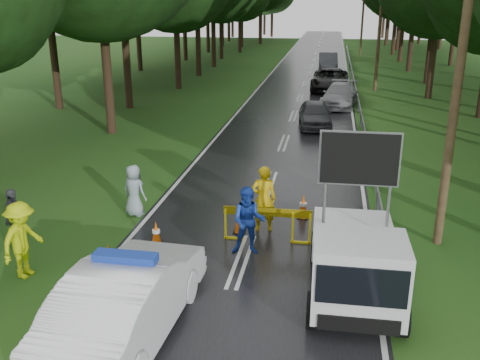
% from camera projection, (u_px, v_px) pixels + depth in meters
% --- Properties ---
extents(ground, '(160.00, 160.00, 0.00)m').
position_uv_depth(ground, '(242.00, 261.00, 13.87)').
color(ground, '#194A15').
rests_on(ground, ground).
extents(road, '(7.00, 140.00, 0.02)m').
position_uv_depth(road, '(305.00, 85.00, 41.84)').
color(road, black).
rests_on(road, ground).
extents(guardrail, '(0.12, 60.06, 0.70)m').
position_uv_depth(guardrail, '(354.00, 79.00, 40.77)').
color(guardrail, gray).
rests_on(guardrail, ground).
extents(utility_pole_near, '(1.40, 0.24, 10.00)m').
position_uv_depth(utility_pole_near, '(461.00, 58.00, 13.27)').
color(utility_pole_near, '#402E1E').
rests_on(utility_pole_near, ground).
extents(utility_pole_mid, '(1.40, 0.24, 10.00)m').
position_uv_depth(utility_pole_mid, '(380.00, 19.00, 37.51)').
color(utility_pole_mid, '#402E1E').
rests_on(utility_pole_mid, ground).
extents(utility_pole_far, '(1.40, 0.24, 10.00)m').
position_uv_depth(utility_pole_far, '(363.00, 10.00, 61.76)').
color(utility_pole_far, '#402E1E').
rests_on(utility_pole_far, ground).
extents(police_sedan, '(2.02, 5.13, 1.83)m').
position_uv_depth(police_sedan, '(129.00, 299.00, 10.58)').
color(police_sedan, white).
rests_on(police_sedan, ground).
extents(work_truck, '(2.07, 4.52, 3.58)m').
position_uv_depth(work_truck, '(356.00, 260.00, 11.85)').
color(work_truck, gray).
rests_on(work_truck, ground).
extents(barrier, '(2.45, 0.10, 1.01)m').
position_uv_depth(barrier, '(267.00, 216.00, 14.73)').
color(barrier, '#FFE90D').
rests_on(barrier, ground).
extents(officer, '(0.80, 0.60, 1.99)m').
position_uv_depth(officer, '(264.00, 199.00, 15.37)').
color(officer, '#E1B60C').
rests_on(officer, ground).
extents(civilian, '(0.95, 0.77, 1.86)m').
position_uv_depth(civilian, '(249.00, 221.00, 14.02)').
color(civilian, '#1A3EAE').
rests_on(civilian, ground).
extents(bystander_left, '(0.94, 1.36, 1.93)m').
position_uv_depth(bystander_left, '(22.00, 240.00, 12.84)').
color(bystander_left, '#B9D20B').
rests_on(bystander_left, ground).
extents(bystander_mid, '(0.60, 1.02, 1.63)m').
position_uv_depth(bystander_mid, '(14.00, 217.00, 14.54)').
color(bystander_mid, '#47494F').
rests_on(bystander_mid, ground).
extents(bystander_right, '(0.93, 0.76, 1.64)m').
position_uv_depth(bystander_right, '(134.00, 191.00, 16.54)').
color(bystander_right, '#8A9BA5').
rests_on(bystander_right, ground).
extents(queue_car_first, '(1.99, 4.15, 1.37)m').
position_uv_depth(queue_car_first, '(315.00, 114.00, 28.00)').
color(queue_car_first, '#393B40').
rests_on(queue_car_first, ground).
extents(queue_car_second, '(2.59, 5.04, 1.40)m').
position_uv_depth(queue_car_second, '(340.00, 95.00, 33.38)').
color(queue_car_second, '#989BA0').
rests_on(queue_car_second, ground).
extents(queue_car_third, '(2.76, 5.71, 1.57)m').
position_uv_depth(queue_car_third, '(330.00, 80.00, 39.06)').
color(queue_car_third, black).
rests_on(queue_car_third, ground).
extents(queue_car_fourth, '(1.86, 4.93, 1.61)m').
position_uv_depth(queue_car_fourth, '(328.00, 62.00, 49.86)').
color(queue_car_fourth, '#46484F').
rests_on(queue_car_fourth, ground).
extents(cone_near_left, '(0.33, 0.33, 0.71)m').
position_uv_depth(cone_near_left, '(109.00, 257.00, 13.34)').
color(cone_near_left, black).
rests_on(cone_near_left, ground).
extents(cone_center, '(0.37, 0.37, 0.78)m').
position_uv_depth(cone_center, '(240.00, 221.00, 15.42)').
color(cone_center, black).
rests_on(cone_center, ground).
extents(cone_far, '(0.37, 0.37, 0.78)m').
position_uv_depth(cone_far, '(303.00, 207.00, 16.44)').
color(cone_far, black).
rests_on(cone_far, ground).
extents(cone_left_mid, '(0.34, 0.34, 0.73)m').
position_uv_depth(cone_left_mid, '(156.00, 234.00, 14.62)').
color(cone_left_mid, black).
rests_on(cone_left_mid, ground).
extents(cone_right, '(0.32, 0.32, 0.68)m').
position_uv_depth(cone_right, '(377.00, 235.00, 14.61)').
color(cone_right, black).
rests_on(cone_right, ground).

